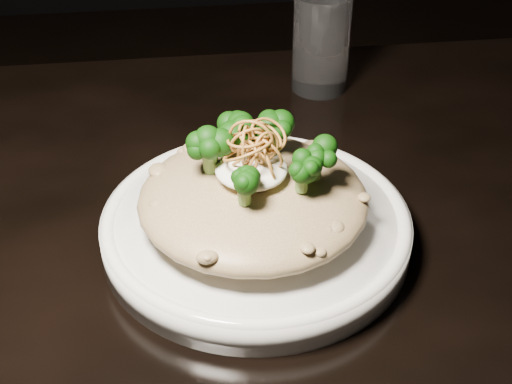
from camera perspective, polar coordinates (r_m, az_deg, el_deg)
table at (r=0.71m, az=0.93°, el=-9.03°), size 1.10×0.80×0.75m
plate at (r=0.64m, az=0.00°, el=-2.93°), size 0.28×0.28×0.03m
risotto at (r=0.62m, az=-0.24°, el=-0.53°), size 0.20×0.20×0.04m
broccoli at (r=0.59m, az=0.49°, el=3.01°), size 0.13×0.13×0.05m
cheese at (r=0.60m, az=-0.38°, el=1.82°), size 0.06×0.06×0.02m
shallots at (r=0.59m, az=0.02°, el=4.15°), size 0.06×0.06×0.04m
drinking_glass at (r=0.88m, az=5.22°, el=11.80°), size 0.08×0.08×0.12m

